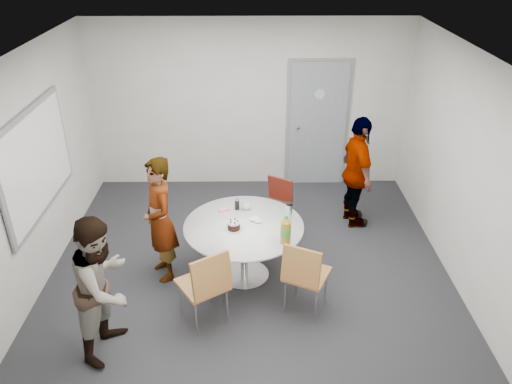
{
  "coord_description": "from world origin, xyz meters",
  "views": [
    {
      "loc": [
        0.03,
        -5.08,
        3.89
      ],
      "look_at": [
        0.08,
        0.25,
        1.01
      ],
      "focal_mm": 35.0,
      "sensor_mm": 36.0,
      "label": 1
    }
  ],
  "objects_px": {
    "person_main": "(160,220)",
    "person_right": "(357,173)",
    "whiteboard": "(37,162)",
    "chair_far": "(277,201)",
    "table": "(247,232)",
    "door": "(317,125)",
    "chair_near_left": "(206,282)",
    "chair_near_right": "(304,272)",
    "person_left": "(104,286)"
  },
  "relations": [
    {
      "from": "person_main",
      "to": "person_right",
      "type": "height_order",
      "value": "person_right"
    },
    {
      "from": "whiteboard",
      "to": "chair_far",
      "type": "distance_m",
      "value": 3.09
    },
    {
      "from": "table",
      "to": "chair_far",
      "type": "relative_size",
      "value": 1.75
    },
    {
      "from": "door",
      "to": "chair_near_left",
      "type": "bearing_deg",
      "value": -114.28
    },
    {
      "from": "person_right",
      "to": "door",
      "type": "bearing_deg",
      "value": 8.89
    },
    {
      "from": "whiteboard",
      "to": "chair_near_right",
      "type": "bearing_deg",
      "value": -17.46
    },
    {
      "from": "table",
      "to": "chair_near_left",
      "type": "distance_m",
      "value": 0.95
    },
    {
      "from": "whiteboard",
      "to": "chair_far",
      "type": "relative_size",
      "value": 2.33
    },
    {
      "from": "chair_near_right",
      "to": "chair_far",
      "type": "bearing_deg",
      "value": 122.81
    },
    {
      "from": "chair_near_left",
      "to": "person_main",
      "type": "relative_size",
      "value": 0.61
    },
    {
      "from": "chair_near_right",
      "to": "person_left",
      "type": "relative_size",
      "value": 0.6
    },
    {
      "from": "chair_near_left",
      "to": "person_right",
      "type": "xyz_separation_m",
      "value": [
        1.95,
        2.1,
        0.22
      ]
    },
    {
      "from": "chair_far",
      "to": "person_left",
      "type": "height_order",
      "value": "person_left"
    },
    {
      "from": "door",
      "to": "chair_far",
      "type": "relative_size",
      "value": 2.6
    },
    {
      "from": "table",
      "to": "chair_far",
      "type": "distance_m",
      "value": 1.13
    },
    {
      "from": "chair_near_left",
      "to": "person_right",
      "type": "height_order",
      "value": "person_right"
    },
    {
      "from": "door",
      "to": "person_left",
      "type": "distance_m",
      "value": 4.49
    },
    {
      "from": "chair_near_right",
      "to": "chair_near_left",
      "type": "bearing_deg",
      "value": -144.3
    },
    {
      "from": "whiteboard",
      "to": "person_left",
      "type": "bearing_deg",
      "value": -53.8
    },
    {
      "from": "door",
      "to": "table",
      "type": "height_order",
      "value": "door"
    },
    {
      "from": "chair_near_right",
      "to": "person_left",
      "type": "bearing_deg",
      "value": -141.35
    },
    {
      "from": "table",
      "to": "person_main",
      "type": "bearing_deg",
      "value": 176.8
    },
    {
      "from": "whiteboard",
      "to": "door",
      "type": "bearing_deg",
      "value": 32.66
    },
    {
      "from": "chair_near_left",
      "to": "chair_far",
      "type": "relative_size",
      "value": 1.19
    },
    {
      "from": "chair_near_right",
      "to": "person_left",
      "type": "xyz_separation_m",
      "value": [
        -2.01,
        -0.46,
        0.2
      ]
    },
    {
      "from": "door",
      "to": "chair_near_right",
      "type": "relative_size",
      "value": 2.27
    },
    {
      "from": "whiteboard",
      "to": "table",
      "type": "height_order",
      "value": "whiteboard"
    },
    {
      "from": "whiteboard",
      "to": "person_right",
      "type": "relative_size",
      "value": 1.17
    },
    {
      "from": "whiteboard",
      "to": "person_right",
      "type": "height_order",
      "value": "whiteboard"
    },
    {
      "from": "chair_near_left",
      "to": "chair_far",
      "type": "height_order",
      "value": "chair_near_left"
    },
    {
      "from": "person_left",
      "to": "person_right",
      "type": "relative_size",
      "value": 0.95
    },
    {
      "from": "door",
      "to": "person_right",
      "type": "height_order",
      "value": "door"
    },
    {
      "from": "whiteboard",
      "to": "person_left",
      "type": "xyz_separation_m",
      "value": [
        1.04,
        -1.42,
        -0.68
      ]
    },
    {
      "from": "whiteboard",
      "to": "table",
      "type": "bearing_deg",
      "value": -6.85
    },
    {
      "from": "person_right",
      "to": "table",
      "type": "bearing_deg",
      "value": 120.82
    },
    {
      "from": "whiteboard",
      "to": "chair_near_left",
      "type": "distance_m",
      "value": 2.47
    },
    {
      "from": "table",
      "to": "chair_near_right",
      "type": "relative_size",
      "value": 1.53
    },
    {
      "from": "chair_near_right",
      "to": "person_main",
      "type": "relative_size",
      "value": 0.59
    },
    {
      "from": "chair_far",
      "to": "person_main",
      "type": "relative_size",
      "value": 0.52
    },
    {
      "from": "whiteboard",
      "to": "person_right",
      "type": "xyz_separation_m",
      "value": [
        3.97,
        0.96,
        -0.64
      ]
    },
    {
      "from": "chair_far",
      "to": "person_right",
      "type": "bearing_deg",
      "value": -138.96
    },
    {
      "from": "chair_near_left",
      "to": "chair_near_right",
      "type": "xyz_separation_m",
      "value": [
        1.04,
        0.18,
        -0.02
      ]
    },
    {
      "from": "chair_near_left",
      "to": "person_left",
      "type": "distance_m",
      "value": 1.03
    },
    {
      "from": "chair_far",
      "to": "person_right",
      "type": "xyz_separation_m",
      "value": [
        1.13,
        0.21,
        0.32
      ]
    },
    {
      "from": "person_right",
      "to": "chair_far",
      "type": "bearing_deg",
      "value": 92.36
    },
    {
      "from": "table",
      "to": "person_right",
      "type": "distance_m",
      "value": 1.99
    },
    {
      "from": "chair_far",
      "to": "door",
      "type": "bearing_deg",
      "value": -84.61
    },
    {
      "from": "whiteboard",
      "to": "chair_near_left",
      "type": "height_order",
      "value": "whiteboard"
    },
    {
      "from": "person_left",
      "to": "door",
      "type": "bearing_deg",
      "value": -19.88
    },
    {
      "from": "person_left",
      "to": "person_right",
      "type": "height_order",
      "value": "person_right"
    }
  ]
}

